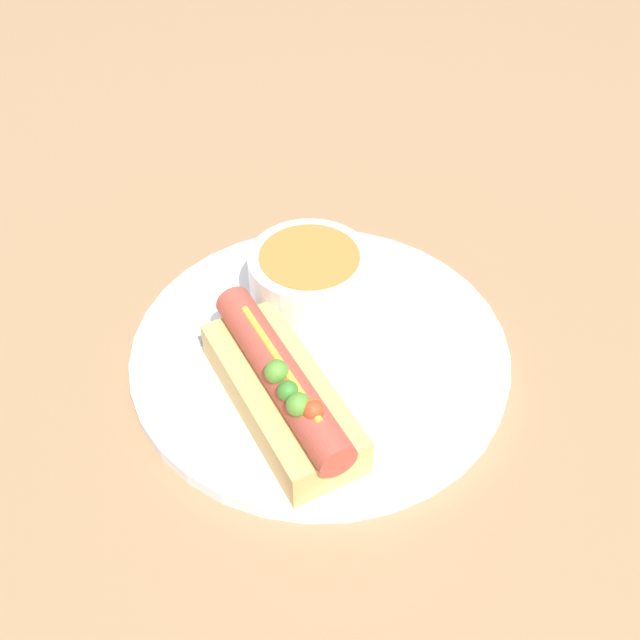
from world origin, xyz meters
The scene contains 5 objects.
ground_plane centered at (0.00, 0.00, 0.00)m, with size 4.00×4.00×0.00m, color #93704C.
dinner_plate centered at (0.00, 0.00, 0.01)m, with size 0.30×0.30×0.01m.
hot_dog centered at (0.02, -0.07, 0.04)m, with size 0.16×0.12×0.06m.
soup_bowl centered at (-0.04, 0.04, 0.04)m, with size 0.10×0.10×0.05m.
spoon centered at (-0.03, 0.03, 0.02)m, with size 0.08×0.14×0.01m.
Camera 1 is at (0.24, -0.32, 0.44)m, focal length 42.00 mm.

